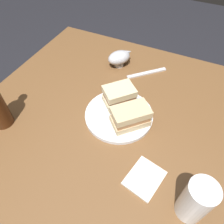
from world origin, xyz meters
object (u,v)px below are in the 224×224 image
object	(u,v)px
sandwich_half_left	(130,116)
sandwich_half_right	(119,96)
plate	(119,115)
fork	(147,73)
napkin	(145,178)
gravy_boat	(119,58)
pint_glass	(195,202)

from	to	relation	value
sandwich_half_left	sandwich_half_right	size ratio (longest dim) A/B	1.07
plate	fork	xyz separation A→B (m)	(-0.27, 0.01, -0.00)
plate	napkin	world-z (taller)	plate
sandwich_half_right	sandwich_half_left	bearing A→B (deg)	45.21
sandwich_half_right	fork	distance (m)	0.23
sandwich_half_left	gravy_boat	bearing A→B (deg)	-149.84
pint_glass	gravy_boat	size ratio (longest dim) A/B	1.15
gravy_boat	fork	size ratio (longest dim) A/B	0.69
pint_glass	napkin	size ratio (longest dim) A/B	1.30
sandwich_half_right	pint_glass	bearing A→B (deg)	50.25
plate	fork	bearing A→B (deg)	177.60
plate	pint_glass	world-z (taller)	pint_glass
gravy_boat	fork	distance (m)	0.14
sandwich_half_right	pint_glass	world-z (taller)	pint_glass
fork	gravy_boat	bearing A→B (deg)	134.81
sandwich_half_left	gravy_boat	size ratio (longest dim) A/B	1.13
fork	plate	bearing A→B (deg)	-136.41
plate	gravy_boat	world-z (taller)	gravy_boat
pint_glass	fork	size ratio (longest dim) A/B	0.79
pint_glass	gravy_boat	world-z (taller)	pint_glass
fork	napkin	bearing A→B (deg)	-115.45
plate	sandwich_half_left	bearing A→B (deg)	66.42
sandwich_half_right	gravy_boat	world-z (taller)	sandwich_half_right
gravy_boat	napkin	distance (m)	0.54
plate	fork	distance (m)	0.27
sandwich_half_left	napkin	bearing A→B (deg)	34.94
sandwich_half_left	pint_glass	xyz separation A→B (m)	(0.19, 0.25, 0.01)
sandwich_half_right	napkin	size ratio (longest dim) A/B	1.19
gravy_boat	plate	bearing A→B (deg)	23.86
sandwich_half_right	pint_glass	size ratio (longest dim) A/B	0.92
pint_glass	sandwich_half_left	bearing A→B (deg)	-128.10
sandwich_half_left	pint_glass	size ratio (longest dim) A/B	0.99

